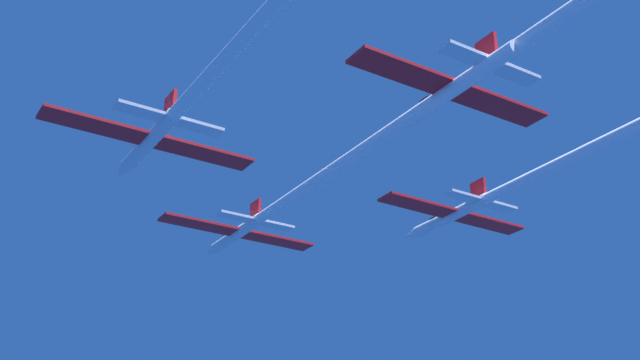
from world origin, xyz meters
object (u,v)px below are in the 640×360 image
(jet_lead, at_px, (298,193))
(jet_left_wing, at_px, (207,78))
(jet_slot, at_px, (569,11))
(jet_right_wing, at_px, (529,178))

(jet_lead, bearing_deg, jet_left_wing, -136.96)
(jet_left_wing, bearing_deg, jet_slot, -46.61)
(jet_right_wing, bearing_deg, jet_slot, -129.95)
(jet_lead, relative_size, jet_slot, 1.07)
(jet_right_wing, distance_m, jet_slot, 24.32)
(jet_slot, bearing_deg, jet_lead, 90.85)
(jet_lead, height_order, jet_left_wing, jet_lead)
(jet_lead, xyz_separation_m, jet_right_wing, (16.09, -13.66, 0.10))
(jet_lead, relative_size, jet_right_wing, 1.11)
(jet_left_wing, height_order, jet_slot, jet_slot)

